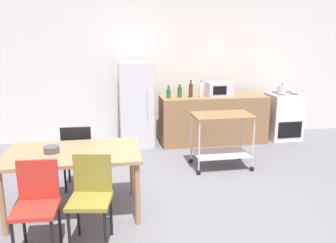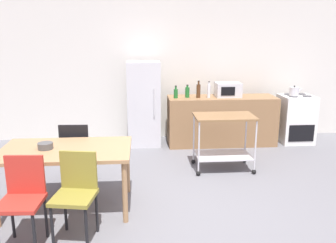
{
  "view_description": "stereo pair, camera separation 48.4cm",
  "coord_description": "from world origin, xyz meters",
  "px_view_note": "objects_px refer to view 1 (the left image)",
  "views": [
    {
      "loc": [
        -1.08,
        -3.73,
        2.05
      ],
      "look_at": [
        -0.21,
        1.2,
        0.8
      ],
      "focal_mm": 37.98,
      "sensor_mm": 36.0,
      "label": 1
    },
    {
      "loc": [
        -0.59,
        -3.79,
        2.05
      ],
      "look_at": [
        -0.21,
        1.2,
        0.8
      ],
      "focal_mm": 37.98,
      "sensor_mm": 36.0,
      "label": 2
    }
  ],
  "objects_px": {
    "stove_oven": "(283,116)",
    "bottle_soda": "(180,92)",
    "chair_red": "(37,202)",
    "kettle": "(282,89)",
    "bottle_wine": "(191,90)",
    "microwave": "(219,89)",
    "chair_olive": "(91,194)",
    "bottle_vinegar": "(169,93)",
    "chair_black": "(78,152)",
    "dining_table": "(73,158)",
    "kitchen_cart": "(222,132)",
    "refrigerator": "(136,104)",
    "fruit_bowl": "(52,150)",
    "bottle_olive_oil": "(201,90)"
  },
  "relations": [
    {
      "from": "bottle_vinegar",
      "to": "chair_black",
      "type": "bearing_deg",
      "value": -132.09
    },
    {
      "from": "chair_black",
      "to": "chair_red",
      "type": "height_order",
      "value": "same"
    },
    {
      "from": "bottle_olive_oil",
      "to": "fruit_bowl",
      "type": "relative_size",
      "value": 1.73
    },
    {
      "from": "stove_oven",
      "to": "refrigerator",
      "type": "relative_size",
      "value": 0.59
    },
    {
      "from": "chair_olive",
      "to": "bottle_vinegar",
      "type": "relative_size",
      "value": 3.9
    },
    {
      "from": "chair_black",
      "to": "kitchen_cart",
      "type": "bearing_deg",
      "value": -165.33
    },
    {
      "from": "fruit_bowl",
      "to": "kettle",
      "type": "distance_m",
      "value": 4.58
    },
    {
      "from": "kettle",
      "to": "microwave",
      "type": "bearing_deg",
      "value": 175.65
    },
    {
      "from": "bottle_vinegar",
      "to": "bottle_olive_oil",
      "type": "height_order",
      "value": "bottle_olive_oil"
    },
    {
      "from": "chair_olive",
      "to": "bottle_wine",
      "type": "distance_m",
      "value": 3.48
    },
    {
      "from": "bottle_vinegar",
      "to": "kitchen_cart",
      "type": "bearing_deg",
      "value": -63.41
    },
    {
      "from": "dining_table",
      "to": "bottle_wine",
      "type": "relative_size",
      "value": 4.82
    },
    {
      "from": "chair_red",
      "to": "chair_black",
      "type": "bearing_deg",
      "value": 81.91
    },
    {
      "from": "chair_black",
      "to": "bottle_vinegar",
      "type": "height_order",
      "value": "bottle_vinegar"
    },
    {
      "from": "bottle_vinegar",
      "to": "bottle_wine",
      "type": "xyz_separation_m",
      "value": [
        0.42,
        0.01,
        0.04
      ]
    },
    {
      "from": "stove_oven",
      "to": "bottle_soda",
      "type": "xyz_separation_m",
      "value": [
        -2.1,
        -0.03,
        0.55
      ]
    },
    {
      "from": "bottle_vinegar",
      "to": "bottle_olive_oil",
      "type": "xyz_separation_m",
      "value": [
        0.6,
        -0.01,
        0.04
      ]
    },
    {
      "from": "chair_olive",
      "to": "microwave",
      "type": "xyz_separation_m",
      "value": [
        2.28,
        3.05,
        0.51
      ]
    },
    {
      "from": "refrigerator",
      "to": "fruit_bowl",
      "type": "distance_m",
      "value": 2.75
    },
    {
      "from": "chair_black",
      "to": "refrigerator",
      "type": "distance_m",
      "value": 2.08
    },
    {
      "from": "bottle_wine",
      "to": "microwave",
      "type": "distance_m",
      "value": 0.56
    },
    {
      "from": "kitchen_cart",
      "to": "stove_oven",
      "type": "bearing_deg",
      "value": 37.5
    },
    {
      "from": "bottle_vinegar",
      "to": "kettle",
      "type": "bearing_deg",
      "value": -0.48
    },
    {
      "from": "dining_table",
      "to": "chair_black",
      "type": "bearing_deg",
      "value": 89.98
    },
    {
      "from": "chair_black",
      "to": "stove_oven",
      "type": "distance_m",
      "value": 4.22
    },
    {
      "from": "kitchen_cart",
      "to": "bottle_vinegar",
      "type": "xyz_separation_m",
      "value": [
        -0.61,
        1.23,
        0.42
      ]
    },
    {
      "from": "kitchen_cart",
      "to": "kettle",
      "type": "relative_size",
      "value": 3.8
    },
    {
      "from": "dining_table",
      "to": "refrigerator",
      "type": "xyz_separation_m",
      "value": [
        0.93,
        2.5,
        0.1
      ]
    },
    {
      "from": "kitchen_cart",
      "to": "bottle_wine",
      "type": "relative_size",
      "value": 2.92
    },
    {
      "from": "chair_olive",
      "to": "fruit_bowl",
      "type": "distance_m",
      "value": 0.82
    },
    {
      "from": "dining_table",
      "to": "stove_oven",
      "type": "height_order",
      "value": "stove_oven"
    },
    {
      "from": "stove_oven",
      "to": "microwave",
      "type": "distance_m",
      "value": 1.46
    },
    {
      "from": "chair_olive",
      "to": "chair_red",
      "type": "bearing_deg",
      "value": -160.08
    },
    {
      "from": "chair_olive",
      "to": "bottle_vinegar",
      "type": "distance_m",
      "value": 3.28
    },
    {
      "from": "chair_black",
      "to": "microwave",
      "type": "height_order",
      "value": "microwave"
    },
    {
      "from": "chair_black",
      "to": "microwave",
      "type": "xyz_separation_m",
      "value": [
        2.49,
        1.75,
        0.51
      ]
    },
    {
      "from": "bottle_soda",
      "to": "bottle_vinegar",
      "type": "bearing_deg",
      "value": -166.52
    },
    {
      "from": "chair_black",
      "to": "microwave",
      "type": "relative_size",
      "value": 1.93
    },
    {
      "from": "stove_oven",
      "to": "bottle_soda",
      "type": "relative_size",
      "value": 3.93
    },
    {
      "from": "chair_olive",
      "to": "bottle_vinegar",
      "type": "height_order",
      "value": "bottle_vinegar"
    },
    {
      "from": "chair_black",
      "to": "bottle_vinegar",
      "type": "bearing_deg",
      "value": -129.27
    },
    {
      "from": "stove_oven",
      "to": "kettle",
      "type": "height_order",
      "value": "kettle"
    },
    {
      "from": "chair_black",
      "to": "bottle_soda",
      "type": "xyz_separation_m",
      "value": [
        1.73,
        1.73,
        0.48
      ]
    },
    {
      "from": "refrigerator",
      "to": "kitchen_cart",
      "type": "relative_size",
      "value": 1.7
    },
    {
      "from": "bottle_vinegar",
      "to": "fruit_bowl",
      "type": "bearing_deg",
      "value": -126.67
    },
    {
      "from": "stove_oven",
      "to": "kitchen_cart",
      "type": "xyz_separation_m",
      "value": [
        -1.71,
        -1.31,
        0.12
      ]
    },
    {
      "from": "chair_red",
      "to": "bottle_wine",
      "type": "relative_size",
      "value": 2.86
    },
    {
      "from": "stove_oven",
      "to": "kitchen_cart",
      "type": "height_order",
      "value": "stove_oven"
    },
    {
      "from": "chair_red",
      "to": "kettle",
      "type": "distance_m",
      "value": 5.05
    },
    {
      "from": "fruit_bowl",
      "to": "dining_table",
      "type": "bearing_deg",
      "value": 0.15
    }
  ]
}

